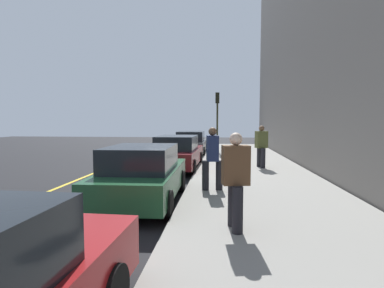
% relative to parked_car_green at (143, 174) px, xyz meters
% --- Properties ---
extents(ground_plane, '(56.00, 56.00, 0.00)m').
position_rel_parked_car_green_xyz_m(ground_plane, '(5.31, 0.00, -0.76)').
color(ground_plane, black).
extents(sidewalk, '(28.00, 4.60, 0.15)m').
position_rel_parked_car_green_xyz_m(sidewalk, '(5.31, -3.30, -0.68)').
color(sidewalk, gray).
rests_on(sidewalk, ground).
extents(lane_stripe_centre, '(28.00, 0.14, 0.01)m').
position_rel_parked_car_green_xyz_m(lane_stripe_centre, '(5.31, 3.20, -0.75)').
color(lane_stripe_centre, gold).
rests_on(lane_stripe_centre, ground).
extents(parked_car_green, '(4.33, 1.96, 1.51)m').
position_rel_parked_car_green_xyz_m(parked_car_green, '(0.00, 0.00, 0.00)').
color(parked_car_green, black).
rests_on(parked_car_green, ground).
extents(parked_car_maroon, '(4.67, 2.00, 1.51)m').
position_rel_parked_car_green_xyz_m(parked_car_maroon, '(5.59, -0.13, 0.00)').
color(parked_car_maroon, black).
rests_on(parked_car_maroon, ground).
extents(parked_car_charcoal, '(4.72, 1.90, 1.51)m').
position_rel_parked_car_green_xyz_m(parked_car_charcoal, '(11.68, -0.13, 0.00)').
color(parked_car_charcoal, black).
rests_on(parked_car_charcoal, ground).
extents(pedestrian_navy_coat, '(0.53, 0.60, 1.82)m').
position_rel_parked_car_green_xyz_m(pedestrian_navy_coat, '(1.04, -1.79, 0.36)').
color(pedestrian_navy_coat, black).
rests_on(pedestrian_navy_coat, sidewalk).
extents(pedestrian_brown_coat, '(0.58, 0.53, 1.79)m').
position_rel_parked_car_green_xyz_m(pedestrian_brown_coat, '(-2.15, -2.30, 0.35)').
color(pedestrian_brown_coat, black).
rests_on(pedestrian_brown_coat, sidewalk).
extents(pedestrian_olive_coat, '(0.58, 0.56, 1.81)m').
position_rel_parked_car_green_xyz_m(pedestrian_olive_coat, '(5.56, -3.77, 0.36)').
color(pedestrian_olive_coat, black).
rests_on(pedestrian_olive_coat, sidewalk).
extents(traffic_light_pole, '(0.35, 0.26, 3.90)m').
position_rel_parked_car_green_xyz_m(traffic_light_pole, '(12.60, -1.79, 2.06)').
color(traffic_light_pole, '#2D2D19').
rests_on(traffic_light_pole, sidewalk).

